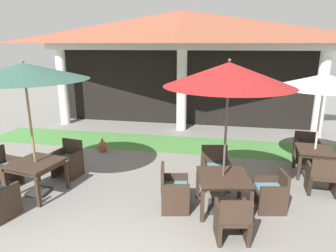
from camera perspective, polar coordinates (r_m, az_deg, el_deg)
name	(u,v)px	position (r m, az deg, el deg)	size (l,w,h in m)	color
background_pavilion	(183,38)	(11.25, 2.84, 16.49)	(10.95, 2.68, 4.37)	white
lawn_strip	(173,144)	(9.91, 1.04, -3.45)	(12.75, 1.73, 0.01)	#47843D
patio_table_near_foreground	(315,153)	(8.28, 26.26, -4.60)	(0.90, 0.90, 0.71)	#38281E
patio_umbrella_near_foreground	(325,82)	(7.91, 27.78, 7.48)	(2.30, 2.30, 2.61)	#2D2D2D
patio_chair_near_foreground_north	(306,148)	(9.26, 24.98, -3.81)	(0.67, 0.61, 0.81)	#38281E
patio_chair_near_foreground_south	(323,176)	(7.45, 27.50, -8.55)	(0.64, 0.56, 0.86)	#38281E
patio_table_mid_left	(36,166)	(7.13, -23.96, -7.02)	(1.11, 1.11, 0.76)	#38281E
patio_umbrella_mid_left	(24,72)	(6.68, -25.87, 9.23)	(2.56, 2.56, 2.92)	#2D2D2D
patio_chair_mid_left_west	(3,169)	(7.94, -29.03, -7.27)	(0.63, 0.64, 0.92)	#38281E
patio_chair_mid_left_north	(68,160)	(7.90, -18.59, -6.19)	(0.69, 0.65, 0.89)	#38281E
patio_table_mid_right	(223,180)	(6.04, 10.51, -10.12)	(1.13, 1.13, 0.73)	#38281E
patio_umbrella_mid_right	(229,76)	(5.49, 11.55, 9.42)	(2.37, 2.37, 2.97)	#2D2D2D
patio_chair_mid_right_north	(215,169)	(7.01, 9.01, -8.20)	(0.72, 0.68, 0.94)	#38281E
patio_chair_mid_right_west	(173,190)	(6.05, 1.00, -12.13)	(0.64, 0.65, 0.93)	#38281E
patio_chair_mid_right_south	(233,219)	(5.32, 12.28, -17.01)	(0.63, 0.62, 0.85)	#38281E
patio_chair_mid_right_east	(271,192)	(6.40, 19.20, -11.83)	(0.65, 0.64, 0.80)	#38281E
terracotta_urn	(103,146)	(9.38, -12.43, -3.81)	(0.26, 0.26, 0.43)	brown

